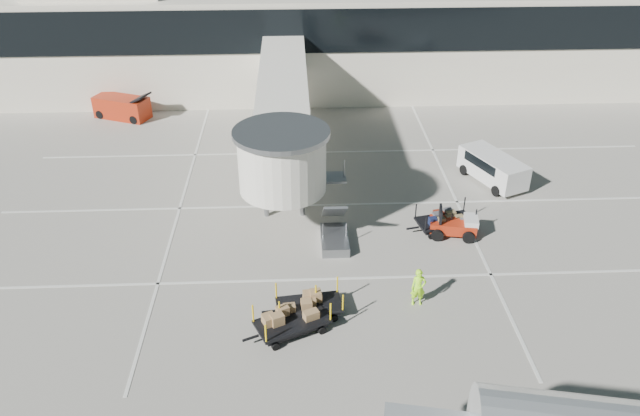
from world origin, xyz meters
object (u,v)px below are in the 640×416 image
Objects in this scene: suitcase_cart at (444,221)px; box_cart_near at (308,305)px; belt_loader at (122,107)px; box_cart_far at (293,321)px; minivan at (492,166)px; ground_worker at (418,287)px; baggage_tug at (454,225)px.

suitcase_cart reaches higher than box_cart_near.
box_cart_near is (-7.49, -6.63, -0.01)m from suitcase_cart.
box_cart_near is 26.80m from belt_loader.
box_cart_far is at bearing -148.90° from suitcase_cart.
box_cart_near is 0.78× the size of belt_loader.
minivan is 1.06× the size of belt_loader.
belt_loader is at bearing 128.98° from suitcase_cart.
box_cart_near is 16.69m from minivan.
ground_worker reaches higher than box_cart_far.
box_cart_near is at bearing 34.02° from box_cart_far.
baggage_tug is 27.27m from belt_loader.
suitcase_cart is 0.99× the size of box_cart_far.
belt_loader is (-12.60, 24.36, 0.25)m from box_cart_far.
ground_worker reaches higher than box_cart_near.
suitcase_cart is (-0.42, 0.52, -0.06)m from baggage_tug.
minivan is at bearing 68.38° from baggage_tug.
belt_loader is at bearing 127.47° from ground_worker.
baggage_tug is at bearing 60.93° from ground_worker.
baggage_tug is at bearing 15.50° from box_cart_far.
baggage_tug is 0.68m from suitcase_cart.
suitcase_cart is 11.22m from box_cart_far.
baggage_tug is 0.69× the size of box_cart_far.
ground_worker is at bearing -108.02° from baggage_tug.
belt_loader is (-21.18, 17.18, 0.22)m from baggage_tug.
box_cart_far is at bearing -39.99° from belt_loader.
baggage_tug reaches higher than box_cart_far.
minivan is at bearing 39.37° from box_cart_near.
baggage_tug is 0.57× the size of belt_loader.
box_cart_far is at bearing -128.37° from box_cart_near.
box_cart_far is at bearing -165.41° from ground_worker.
minivan is (6.58, 11.52, 0.11)m from ground_worker.
minivan is (3.63, 5.93, 0.45)m from baggage_tug.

